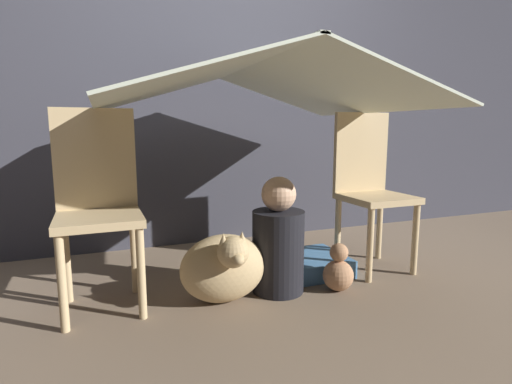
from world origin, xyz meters
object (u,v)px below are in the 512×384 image
(chair_left, at_px, (98,201))
(dog, at_px, (224,267))
(person_front, at_px, (278,243))
(chair_right, at_px, (370,184))

(chair_left, relative_size, dog, 2.21)
(person_front, height_order, dog, person_front)
(chair_left, distance_m, chair_right, 1.49)
(chair_right, distance_m, dog, 1.02)
(dog, bearing_deg, person_front, 6.92)
(chair_left, height_order, dog, chair_left)
(chair_right, relative_size, dog, 2.21)
(chair_right, bearing_deg, dog, -169.09)
(dog, bearing_deg, chair_right, 11.54)
(chair_right, xyz_separation_m, person_front, (-0.66, -0.16, -0.24))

